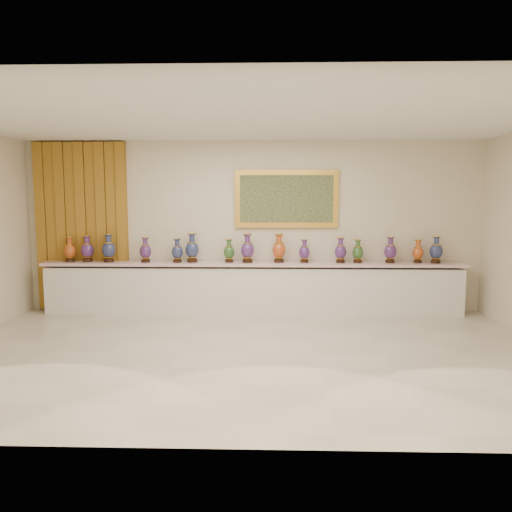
{
  "coord_description": "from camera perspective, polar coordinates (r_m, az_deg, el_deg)",
  "views": [
    {
      "loc": [
        0.31,
        -6.3,
        2.02
      ],
      "look_at": [
        0.08,
        1.7,
        1.08
      ],
      "focal_mm": 35.0,
      "sensor_mm": 36.0,
      "label": 1
    }
  ],
  "objects": [
    {
      "name": "ground",
      "position": [
        6.62,
        -1.13,
        -11.03
      ],
      "size": [
        8.0,
        8.0,
        0.0
      ],
      "primitive_type": "plane",
      "color": "beige",
      "rests_on": "ground"
    },
    {
      "name": "vase_6",
      "position": [
        8.64,
        -3.09,
        0.48
      ],
      "size": [
        0.19,
        0.19,
        0.4
      ],
      "rotation": [
        0.0,
        0.0,
        -0.02
      ],
      "color": "black",
      "rests_on": "counter"
    },
    {
      "name": "vase_0",
      "position": [
        9.29,
        -20.5,
        0.6
      ],
      "size": [
        0.24,
        0.24,
        0.44
      ],
      "rotation": [
        0.0,
        0.0,
        -0.18
      ],
      "color": "black",
      "rests_on": "counter"
    },
    {
      "name": "vase_8",
      "position": [
        8.63,
        2.64,
        0.75
      ],
      "size": [
        0.3,
        0.3,
        0.5
      ],
      "rotation": [
        0.0,
        0.0,
        0.42
      ],
      "color": "black",
      "rests_on": "counter"
    },
    {
      "name": "vase_7",
      "position": [
        8.59,
        -0.98,
        0.74
      ],
      "size": [
        0.29,
        0.29,
        0.5
      ],
      "rotation": [
        0.0,
        0.0,
        0.29
      ],
      "color": "black",
      "rests_on": "counter"
    },
    {
      "name": "vase_14",
      "position": [
        9.05,
        19.9,
        0.55
      ],
      "size": [
        0.26,
        0.26,
        0.47
      ],
      "rotation": [
        0.0,
        0.0,
        -0.24
      ],
      "color": "black",
      "rests_on": "counter"
    },
    {
      "name": "label_card",
      "position": [
        8.8,
        -13.35,
        -0.76
      ],
      "size": [
        0.1,
        0.06,
        0.0
      ],
      "primitive_type": "cube",
      "color": "white",
      "rests_on": "counter"
    },
    {
      "name": "vase_12",
      "position": [
        8.86,
        15.09,
        0.55
      ],
      "size": [
        0.28,
        0.28,
        0.45
      ],
      "rotation": [
        0.0,
        0.0,
        0.42
      ],
      "color": "black",
      "rests_on": "counter"
    },
    {
      "name": "vase_13",
      "position": [
        9.0,
        18.01,
        0.4
      ],
      "size": [
        0.23,
        0.23,
        0.4
      ],
      "rotation": [
        0.0,
        0.0,
        0.26
      ],
      "color": "black",
      "rests_on": "counter"
    },
    {
      "name": "vase_9",
      "position": [
        8.65,
        5.55,
        0.46
      ],
      "size": [
        0.24,
        0.24,
        0.4
      ],
      "rotation": [
        0.0,
        0.0,
        -0.32
      ],
      "color": "black",
      "rests_on": "counter"
    },
    {
      "name": "vase_5",
      "position": [
        8.71,
        -7.31,
        0.78
      ],
      "size": [
        0.24,
        0.24,
        0.51
      ],
      "rotation": [
        0.0,
        0.0,
        -0.05
      ],
      "color": "black",
      "rests_on": "counter"
    },
    {
      "name": "vase_4",
      "position": [
        8.72,
        -8.99,
        0.49
      ],
      "size": [
        0.25,
        0.25,
        0.42
      ],
      "rotation": [
        0.0,
        0.0,
        0.38
      ],
      "color": "black",
      "rests_on": "counter"
    },
    {
      "name": "counter",
      "position": [
        8.72,
        -0.4,
        -3.75
      ],
      "size": [
        7.28,
        0.48,
        0.9
      ],
      "color": "white",
      "rests_on": "ground"
    },
    {
      "name": "room",
      "position": [
        9.18,
        -15.88,
        3.71
      ],
      "size": [
        8.0,
        8.0,
        8.0
      ],
      "color": "beige",
      "rests_on": "ground"
    },
    {
      "name": "vase_10",
      "position": [
        8.69,
        9.64,
        0.52
      ],
      "size": [
        0.25,
        0.25,
        0.44
      ],
      "rotation": [
        0.0,
        0.0,
        -0.26
      ],
      "color": "black",
      "rests_on": "counter"
    },
    {
      "name": "vase_11",
      "position": [
        8.76,
        11.55,
        0.43
      ],
      "size": [
        0.24,
        0.24,
        0.4
      ],
      "rotation": [
        0.0,
        0.0,
        -0.35
      ],
      "color": "black",
      "rests_on": "counter"
    },
    {
      "name": "vase_2",
      "position": [
        9.03,
        -16.48,
        0.74
      ],
      "size": [
        0.29,
        0.29,
        0.5
      ],
      "rotation": [
        0.0,
        0.0,
        0.34
      ],
      "color": "black",
      "rests_on": "counter"
    },
    {
      "name": "vase_3",
      "position": [
        8.84,
        -12.51,
        0.56
      ],
      "size": [
        0.25,
        0.25,
        0.44
      ],
      "rotation": [
        0.0,
        0.0,
        0.29
      ],
      "color": "black",
      "rests_on": "counter"
    },
    {
      "name": "vase_1",
      "position": [
        9.21,
        -18.72,
        0.68
      ],
      "size": [
        0.27,
        0.27,
        0.46
      ],
      "rotation": [
        0.0,
        0.0,
        -0.33
      ],
      "color": "black",
      "rests_on": "counter"
    }
  ]
}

